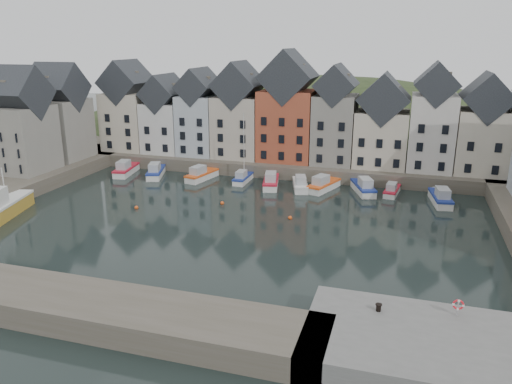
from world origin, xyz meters
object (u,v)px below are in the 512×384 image
at_px(boat_d, 243,178).
at_px(mooring_bollard, 379,307).
at_px(life_ring_post, 458,305).
at_px(boat_a, 126,170).

relative_size(boat_d, mooring_bollard, 19.20).
distance_m(boat_d, mooring_bollard, 43.11).
bearing_deg(mooring_bollard, boat_d, 121.68).
distance_m(mooring_bollard, life_ring_post, 5.56).
xyz_separation_m(boat_d, life_ring_post, (28.08, -35.71, 2.16)).
bearing_deg(mooring_bollard, boat_a, 139.94).
bearing_deg(boat_d, life_ring_post, -52.03).
bearing_deg(life_ring_post, boat_a, 144.05).
distance_m(boat_a, life_ring_post, 59.10).
height_order(boat_d, mooring_bollard, boat_d).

